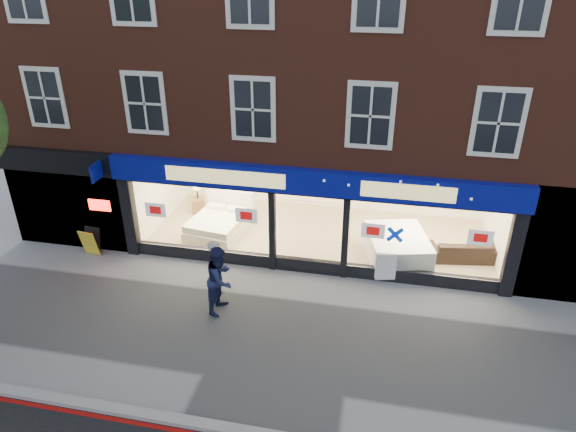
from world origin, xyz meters
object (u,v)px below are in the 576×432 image
(sofa, at_px, (463,250))
(pedestrian_grey, at_px, (217,269))
(display_bed, at_px, (219,223))
(a_board, at_px, (91,242))
(pedestrian_blue, at_px, (220,279))
(mattress_stack, at_px, (397,248))

(sofa, bearing_deg, pedestrian_grey, 16.50)
(display_bed, distance_m, a_board, 4.04)
(a_board, bearing_deg, pedestrian_blue, -12.46)
(pedestrian_blue, bearing_deg, display_bed, 25.70)
(display_bed, height_order, sofa, display_bed)
(display_bed, xyz_separation_m, a_board, (-3.50, -2.01, 0.01))
(display_bed, height_order, a_board, display_bed)
(display_bed, bearing_deg, pedestrian_grey, -64.13)
(a_board, xyz_separation_m, pedestrian_blue, (4.86, -1.87, 0.50))
(mattress_stack, relative_size, pedestrian_grey, 1.45)
(display_bed, height_order, mattress_stack, display_bed)
(mattress_stack, height_order, pedestrian_grey, pedestrian_grey)
(sofa, bearing_deg, mattress_stack, 5.26)
(sofa, relative_size, pedestrian_blue, 1.12)
(display_bed, xyz_separation_m, pedestrian_grey, (1.07, -3.32, 0.42))
(display_bed, relative_size, pedestrian_blue, 1.21)
(mattress_stack, relative_size, a_board, 2.85)
(sofa, relative_size, a_board, 2.42)
(sofa, xyz_separation_m, a_board, (-11.25, -1.88, 0.03))
(a_board, height_order, pedestrian_grey, pedestrian_grey)
(sofa, xyz_separation_m, pedestrian_grey, (-6.67, -3.20, 0.44))
(display_bed, relative_size, pedestrian_grey, 1.33)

